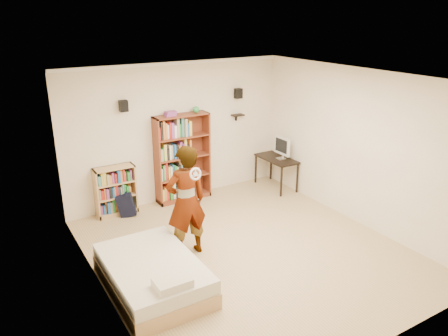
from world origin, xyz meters
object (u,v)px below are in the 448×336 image
(tall_bookshelf, at_px, (183,158))
(daybed, at_px, (153,271))
(low_bookshelf, at_px, (116,191))
(person, at_px, (186,202))
(computer_desk, at_px, (276,173))

(tall_bookshelf, xyz_separation_m, daybed, (-1.69, -2.49, -0.60))
(low_bookshelf, xyz_separation_m, person, (0.50, -1.94, 0.41))
(low_bookshelf, bearing_deg, tall_bookshelf, -0.87)
(daybed, bearing_deg, low_bookshelf, 82.79)
(low_bookshelf, bearing_deg, computer_desk, -8.27)
(daybed, xyz_separation_m, person, (0.81, 0.58, 0.62))
(computer_desk, height_order, person, person)
(tall_bookshelf, height_order, daybed, tall_bookshelf)
(person, bearing_deg, low_bookshelf, -74.15)
(tall_bookshelf, distance_m, low_bookshelf, 1.43)
(tall_bookshelf, relative_size, computer_desk, 1.78)
(tall_bookshelf, bearing_deg, daybed, -124.05)
(tall_bookshelf, bearing_deg, computer_desk, -13.30)
(low_bookshelf, distance_m, daybed, 2.54)
(daybed, height_order, person, person)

